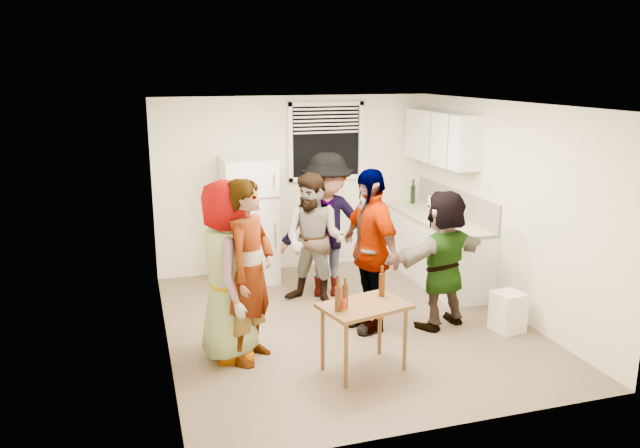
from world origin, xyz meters
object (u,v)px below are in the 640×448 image
object	(u,v)px
guest_grey	(231,355)
guest_back_left	(314,303)
blue_cup	(447,232)
beer_bottle_counter	(439,222)
serving_table	(363,370)
guest_stripe	(253,358)
guest_back_right	(327,294)
wine_bottle	(413,203)
guest_orange	(440,325)
beer_bottle_table	(345,308)
kettle	(436,218)
guest_black	(368,327)
refrigerator	(249,220)
red_cup	(343,308)
trash_bin	(508,310)

from	to	relation	value
guest_grey	guest_back_left	xyz separation A→B (m)	(1.23, 1.16, 0.00)
blue_cup	beer_bottle_counter	bearing A→B (deg)	73.08
serving_table	guest_grey	distance (m)	1.38
beer_bottle_counter	guest_grey	size ratio (longest dim) A/B	0.11
blue_cup	guest_stripe	size ratio (longest dim) A/B	0.06
guest_stripe	guest_back_right	world-z (taller)	guest_back_right
wine_bottle	guest_orange	xyz separation A→B (m)	(-0.72, -2.36, -0.90)
serving_table	guest_grey	size ratio (longest dim) A/B	0.44
beer_bottle_table	kettle	bearing A→B (deg)	47.02
beer_bottle_counter	guest_black	bearing A→B (deg)	-143.29
refrigerator	guest_black	distance (m)	2.41
guest_black	beer_bottle_counter	bearing A→B (deg)	117.76
kettle	guest_orange	size ratio (longest dim) A/B	0.14
blue_cup	red_cup	world-z (taller)	blue_cup
beer_bottle_counter	beer_bottle_table	size ratio (longest dim) A/B	0.93
beer_bottle_table	wine_bottle	bearing A→B (deg)	55.56
beer_bottle_counter	guest_back_left	distance (m)	1.98
beer_bottle_table	guest_back_right	distance (m)	2.30
blue_cup	guest_stripe	distance (m)	2.93
guest_back_left	guest_black	size ratio (longest dim) A/B	0.90
beer_bottle_table	guest_grey	distance (m)	1.40
guest_stripe	guest_back_left	size ratio (longest dim) A/B	1.12
beer_bottle_table	guest_back_left	size ratio (longest dim) A/B	0.14
wine_bottle	trash_bin	xyz separation A→B (m)	(-0.08, -2.71, -0.65)
guest_back_right	wine_bottle	bearing A→B (deg)	44.88
wine_bottle	guest_back_right	bearing A→B (deg)	-148.63
guest_back_right	red_cup	bearing A→B (deg)	-90.05
beer_bottle_table	guest_back_left	world-z (taller)	beer_bottle_table
beer_bottle_table	guest_stripe	bearing A→B (deg)	142.98
red_cup	guest_grey	xyz separation A→B (m)	(-0.97, 0.73, -0.68)
guest_grey	guest_orange	distance (m)	2.42
guest_stripe	blue_cup	bearing A→B (deg)	-33.15
trash_bin	guest_back_right	world-z (taller)	trash_bin
blue_cup	guest_back_right	xyz separation A→B (m)	(-1.35, 0.65, -0.90)
red_cup	wine_bottle	bearing A→B (deg)	55.34
blue_cup	serving_table	bearing A→B (deg)	-138.52
beer_bottle_table	red_cup	world-z (taller)	beer_bottle_table
trash_bin	beer_bottle_table	xyz separation A→B (m)	(-2.09, -0.45, 0.43)
refrigerator	guest_grey	bearing A→B (deg)	-105.73
wine_bottle	guest_grey	xyz separation A→B (m)	(-3.15, -2.43, -0.90)
guest_black	red_cup	bearing A→B (deg)	-42.26
guest_grey	guest_orange	world-z (taller)	guest_grey
wine_bottle	blue_cup	world-z (taller)	wine_bottle
wine_bottle	guest_back_left	bearing A→B (deg)	-146.44
beer_bottle_counter	beer_bottle_table	xyz separation A→B (m)	(-2.02, -2.02, -0.22)
red_cup	guest_black	size ratio (longest dim) A/B	0.06
trash_bin	kettle	bearing A→B (deg)	90.71
trash_bin	serving_table	world-z (taller)	trash_bin
kettle	guest_black	xyz separation A→B (m)	(-1.44, -1.24, -0.90)
guest_grey	serving_table	bearing A→B (deg)	-111.67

